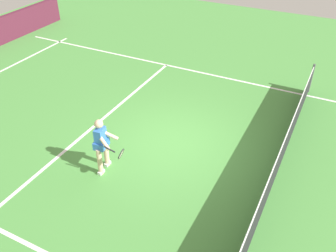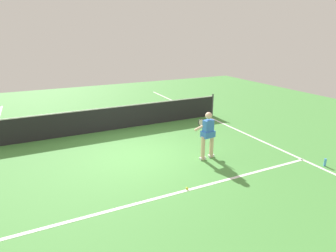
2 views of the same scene
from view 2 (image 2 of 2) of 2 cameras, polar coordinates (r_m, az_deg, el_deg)
The scene contains 7 objects.
ground_plane at distance 9.48m, azimuth -5.51°, elevation -6.00°, with size 27.75×27.75×0.00m, color #4C9342.
service_line_marking at distance 7.40m, azimuth 1.69°, elevation -13.32°, with size 9.16×0.10×0.01m, color white.
sideline_right_marking at distance 11.74m, azimuth 15.88°, elevation -1.76°, with size 0.10×19.34×0.01m, color white.
court_net at distance 12.00m, azimuth -10.65°, elevation 1.58°, with size 9.84×0.08×1.08m.
tennis_player at distance 9.07m, azimuth 7.94°, elevation -1.48°, with size 0.73×1.00×1.55m.
tennis_ball_near at distance 7.56m, azimuth 3.83°, elevation -12.40°, with size 0.07×0.07×0.07m, color #D1E533.
water_bottle at distance 9.94m, azimuth 29.04°, elevation -6.41°, with size 0.07×0.07×0.24m, color #4C9EE5.
Camera 2 is at (-2.95, -8.14, 3.88)m, focal length 30.31 mm.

